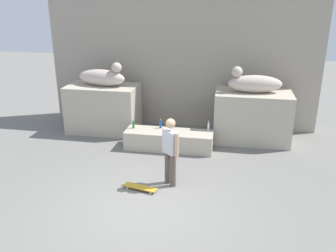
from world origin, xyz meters
TOP-DOWN VIEW (x-y plane):
  - ground_plane at (0.00, 0.00)m, footprint 40.00×40.00m
  - facade_wall at (0.00, 5.61)m, footprint 9.02×0.60m
  - pedestal_left at (-2.40, 4.32)m, footprint 2.28×1.31m
  - pedestal_right at (2.40, 4.32)m, footprint 2.28×1.31m
  - statue_reclining_left at (-2.36, 4.31)m, footprint 1.67×0.79m
  - statue_reclining_right at (2.36, 4.32)m, footprint 1.65×0.73m
  - ledge_block at (0.00, 3.19)m, footprint 2.57×0.77m
  - skater at (0.42, 1.09)m, footprint 0.43×0.39m
  - skateboard at (-0.23, 0.70)m, footprint 0.82×0.37m
  - bottle_green at (-1.09, 3.27)m, footprint 0.07×0.07m
  - bottle_blue at (-0.30, 3.44)m, footprint 0.07×0.07m
  - bottle_red at (0.04, 3.36)m, footprint 0.06×0.06m
  - bottle_clear at (1.13, 3.49)m, footprint 0.06×0.06m

SIDE VIEW (x-z plane):
  - ground_plane at x=0.00m, z-range 0.00..0.00m
  - skateboard at x=-0.23m, z-range 0.02..0.10m
  - ledge_block at x=0.00m, z-range 0.00..0.54m
  - bottle_green at x=-1.09m, z-range 0.52..0.78m
  - bottle_blue at x=-0.30m, z-range 0.52..0.79m
  - bottle_red at x=0.04m, z-range 0.52..0.80m
  - bottle_clear at x=1.13m, z-range 0.52..0.81m
  - pedestal_left at x=-2.40m, z-range 0.00..1.54m
  - pedestal_right at x=2.40m, z-range 0.00..1.54m
  - skater at x=0.42m, z-range 0.09..1.76m
  - statue_reclining_left at x=-2.36m, z-range 1.44..2.21m
  - statue_reclining_right at x=2.36m, z-range 1.44..2.21m
  - facade_wall at x=0.00m, z-range 0.00..5.11m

